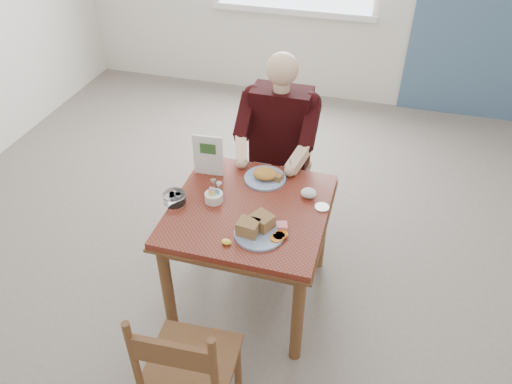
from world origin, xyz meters
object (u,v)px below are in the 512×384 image
(chair_far, at_px, (280,169))
(chair_near, at_px, (188,370))
(near_plate, at_px, (259,228))
(far_plate, at_px, (266,176))
(diner, at_px, (278,137))
(table, at_px, (249,221))

(chair_far, bearing_deg, chair_near, -91.01)
(chair_far, xyz_separation_m, near_plate, (0.11, -1.00, 0.31))
(chair_near, bearing_deg, far_plate, 87.43)
(near_plate, bearing_deg, chair_near, -100.99)
(diner, relative_size, near_plate, 4.12)
(chair_far, bearing_deg, table, -90.00)
(chair_far, relative_size, chair_near, 1.00)
(chair_near, relative_size, diner, 0.69)
(chair_far, distance_m, chair_near, 1.73)
(far_plate, bearing_deg, chair_near, -92.57)
(table, height_order, diner, diner)
(chair_near, bearing_deg, chair_far, 88.99)
(far_plate, bearing_deg, near_plate, -79.88)
(table, height_order, far_plate, far_plate)
(table, bearing_deg, far_plate, 85.20)
(chair_far, distance_m, near_plate, 1.05)
(chair_far, bearing_deg, far_plate, -87.26)
(table, relative_size, near_plate, 2.74)
(diner, bearing_deg, chair_near, -91.07)
(chair_far, relative_size, diner, 0.69)
(table, xyz_separation_m, far_plate, (0.02, 0.29, 0.14))
(diner, bearing_deg, table, -90.00)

